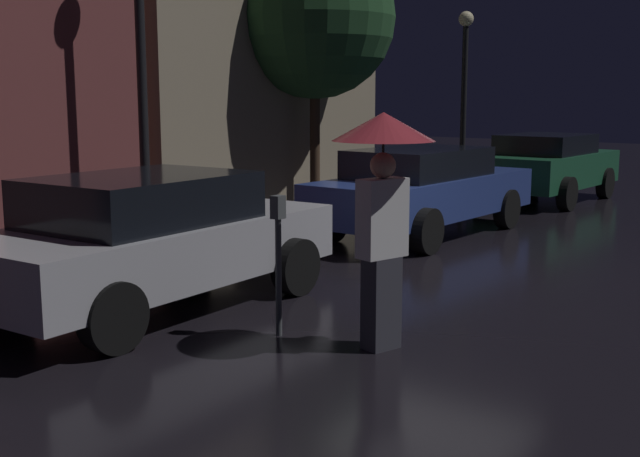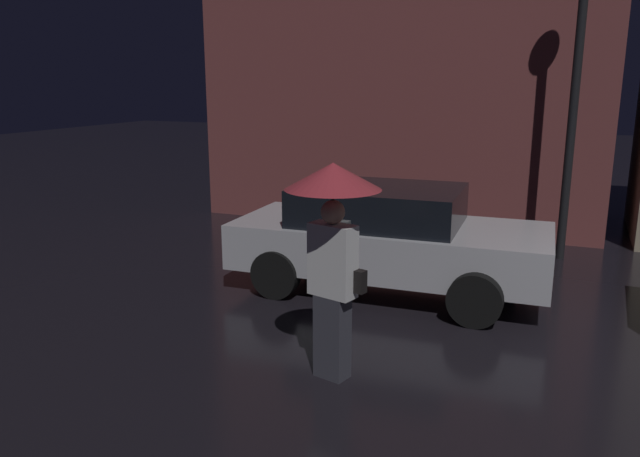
# 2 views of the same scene
# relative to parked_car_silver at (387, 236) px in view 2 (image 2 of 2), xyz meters

# --- Properties ---
(building_facade_left) EXTENTS (8.02, 3.00, 7.22)m
(building_facade_left) POSITION_rel_parked_car_silver_xyz_m (-1.08, 5.03, 2.84)
(building_facade_left) COLOR brown
(building_facade_left) RESTS_ON ground
(parked_car_silver) EXTENTS (4.35, 2.02, 1.47)m
(parked_car_silver) POSITION_rel_parked_car_silver_xyz_m (0.00, 0.00, 0.00)
(parked_car_silver) COLOR #B7B7BF
(parked_car_silver) RESTS_ON ground
(pedestrian_with_umbrella) EXTENTS (0.92, 0.92, 2.15)m
(pedestrian_with_umbrella) POSITION_rel_parked_car_silver_xyz_m (0.27, -2.76, 0.81)
(pedestrian_with_umbrella) COLOR #383842
(pedestrian_with_umbrella) RESTS_ON ground
(parking_meter) EXTENTS (0.12, 0.10, 1.37)m
(parking_meter) POSITION_rel_parked_car_silver_xyz_m (0.01, -1.76, 0.07)
(parking_meter) COLOR #4C5154
(parking_meter) RESTS_ON ground
(street_lamp_near) EXTENTS (0.41, 0.41, 4.96)m
(street_lamp_near) POSITION_rel_parked_car_silver_xyz_m (2.23, 2.60, 2.59)
(street_lamp_near) COLOR black
(street_lamp_near) RESTS_ON ground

